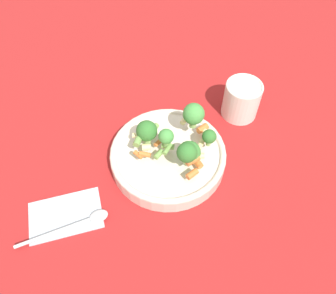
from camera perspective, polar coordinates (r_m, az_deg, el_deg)
ground_plane at (r=0.73m, az=0.00°, el=-2.44°), size 3.00×3.00×0.00m
bowl at (r=0.71m, az=0.00°, el=-1.47°), size 0.25×0.25×0.04m
pasta_salad at (r=0.66m, az=1.90°, el=1.58°), size 0.17×0.16×0.09m
cup at (r=0.81m, az=12.69°, el=8.13°), size 0.09×0.09×0.09m
napkin at (r=0.69m, az=-17.42°, el=-11.19°), size 0.16×0.17×0.01m
spoon at (r=0.67m, az=-15.14°, el=-12.66°), size 0.10×0.16×0.01m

